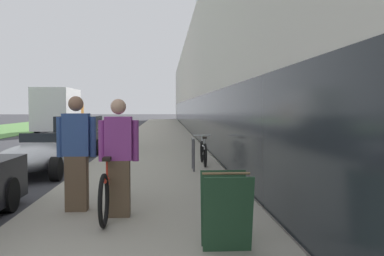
{
  "coord_description": "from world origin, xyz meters",
  "views": [
    {
      "loc": [
        5.63,
        -4.0,
        1.8
      ],
      "look_at": [
        6.74,
        13.97,
        0.93
      ],
      "focal_mm": 40.0,
      "sensor_mm": 36.0,
      "label": 1
    }
  ],
  "objects_px": {
    "person_rider": "(119,158)",
    "vintage_roadster_curbside": "(36,156)",
    "bike_rack_hoop": "(193,151)",
    "parked_sedan_far": "(79,136)",
    "tandem_bicycle": "(112,186)",
    "cruiser_bike_nearest": "(203,152)",
    "sandwich_board_sign": "(226,210)",
    "moving_truck": "(59,111)",
    "person_bystander": "(76,153)"
  },
  "relations": [
    {
      "from": "parked_sedan_far",
      "to": "bike_rack_hoop",
      "type": "bearing_deg",
      "value": -56.25
    },
    {
      "from": "person_bystander",
      "to": "cruiser_bike_nearest",
      "type": "xyz_separation_m",
      "value": [
        2.51,
        5.33,
        -0.56
      ]
    },
    {
      "from": "person_bystander",
      "to": "parked_sedan_far",
      "type": "relative_size",
      "value": 0.45
    },
    {
      "from": "person_rider",
      "to": "vintage_roadster_curbside",
      "type": "distance_m",
      "value": 6.06
    },
    {
      "from": "person_bystander",
      "to": "parked_sedan_far",
      "type": "distance_m",
      "value": 10.78
    },
    {
      "from": "vintage_roadster_curbside",
      "to": "moving_truck",
      "type": "distance_m",
      "value": 19.86
    },
    {
      "from": "tandem_bicycle",
      "to": "cruiser_bike_nearest",
      "type": "relative_size",
      "value": 1.52
    },
    {
      "from": "vintage_roadster_curbside",
      "to": "cruiser_bike_nearest",
      "type": "bearing_deg",
      "value": 4.95
    },
    {
      "from": "person_rider",
      "to": "vintage_roadster_curbside",
      "type": "bearing_deg",
      "value": 117.78
    },
    {
      "from": "vintage_roadster_curbside",
      "to": "moving_truck",
      "type": "relative_size",
      "value": 0.67
    },
    {
      "from": "vintage_roadster_curbside",
      "to": "parked_sedan_far",
      "type": "relative_size",
      "value": 1.07
    },
    {
      "from": "person_bystander",
      "to": "cruiser_bike_nearest",
      "type": "bearing_deg",
      "value": 64.8
    },
    {
      "from": "tandem_bicycle",
      "to": "sandwich_board_sign",
      "type": "distance_m",
      "value": 2.47
    },
    {
      "from": "tandem_bicycle",
      "to": "person_bystander",
      "type": "xyz_separation_m",
      "value": [
        -0.57,
        0.07,
        0.52
      ]
    },
    {
      "from": "cruiser_bike_nearest",
      "to": "sandwich_board_sign",
      "type": "xyz_separation_m",
      "value": [
        -0.38,
        -7.32,
        0.09
      ]
    },
    {
      "from": "tandem_bicycle",
      "to": "sandwich_board_sign",
      "type": "xyz_separation_m",
      "value": [
        1.55,
        -1.92,
        0.05
      ]
    },
    {
      "from": "person_rider",
      "to": "parked_sedan_far",
      "type": "distance_m",
      "value": 11.33
    },
    {
      "from": "sandwich_board_sign",
      "to": "cruiser_bike_nearest",
      "type": "bearing_deg",
      "value": 86.99
    },
    {
      "from": "parked_sedan_far",
      "to": "moving_truck",
      "type": "relative_size",
      "value": 0.62
    },
    {
      "from": "person_rider",
      "to": "person_bystander",
      "type": "height_order",
      "value": "person_bystander"
    },
    {
      "from": "tandem_bicycle",
      "to": "parked_sedan_far",
      "type": "relative_size",
      "value": 0.66
    },
    {
      "from": "bike_rack_hoop",
      "to": "parked_sedan_far",
      "type": "bearing_deg",
      "value": 123.75
    },
    {
      "from": "tandem_bicycle",
      "to": "parked_sedan_far",
      "type": "xyz_separation_m",
      "value": [
        -2.63,
        10.65,
        0.11
      ]
    },
    {
      "from": "bike_rack_hoop",
      "to": "parked_sedan_far",
      "type": "height_order",
      "value": "parked_sedan_far"
    },
    {
      "from": "bike_rack_hoop",
      "to": "cruiser_bike_nearest",
      "type": "bearing_deg",
      "value": 70.83
    },
    {
      "from": "person_bystander",
      "to": "vintage_roadster_curbside",
      "type": "relative_size",
      "value": 0.42
    },
    {
      "from": "cruiser_bike_nearest",
      "to": "vintage_roadster_curbside",
      "type": "height_order",
      "value": "vintage_roadster_curbside"
    },
    {
      "from": "tandem_bicycle",
      "to": "bike_rack_hoop",
      "type": "xyz_separation_m",
      "value": [
        1.57,
        4.36,
        0.12
      ]
    },
    {
      "from": "person_rider",
      "to": "parked_sedan_far",
      "type": "relative_size",
      "value": 0.44
    },
    {
      "from": "person_rider",
      "to": "cruiser_bike_nearest",
      "type": "relative_size",
      "value": 1.02
    },
    {
      "from": "sandwich_board_sign",
      "to": "moving_truck",
      "type": "distance_m",
      "value": 27.62
    },
    {
      "from": "cruiser_bike_nearest",
      "to": "moving_truck",
      "type": "relative_size",
      "value": 0.27
    },
    {
      "from": "person_bystander",
      "to": "bike_rack_hoop",
      "type": "bearing_deg",
      "value": 63.41
    },
    {
      "from": "cruiser_bike_nearest",
      "to": "moving_truck",
      "type": "xyz_separation_m",
      "value": [
        -8.73,
        19.0,
        1.06
      ]
    },
    {
      "from": "bike_rack_hoop",
      "to": "vintage_roadster_curbside",
      "type": "relative_size",
      "value": 0.2
    },
    {
      "from": "parked_sedan_far",
      "to": "cruiser_bike_nearest",
      "type": "bearing_deg",
      "value": -48.96
    },
    {
      "from": "person_rider",
      "to": "vintage_roadster_curbside",
      "type": "relative_size",
      "value": 0.41
    },
    {
      "from": "bike_rack_hoop",
      "to": "sandwich_board_sign",
      "type": "bearing_deg",
      "value": -90.2
    },
    {
      "from": "sandwich_board_sign",
      "to": "vintage_roadster_curbside",
      "type": "distance_m",
      "value": 8.11
    },
    {
      "from": "moving_truck",
      "to": "person_rider",
      "type": "bearing_deg",
      "value": -74.32
    },
    {
      "from": "bike_rack_hoop",
      "to": "person_bystander",
      "type": "bearing_deg",
      "value": -116.59
    },
    {
      "from": "sandwich_board_sign",
      "to": "parked_sedan_far",
      "type": "xyz_separation_m",
      "value": [
        -4.18,
        12.56,
        0.06
      ]
    },
    {
      "from": "person_bystander",
      "to": "vintage_roadster_curbside",
      "type": "xyz_separation_m",
      "value": [
        -2.1,
        4.93,
        -0.6
      ]
    },
    {
      "from": "bike_rack_hoop",
      "to": "sandwich_board_sign",
      "type": "distance_m",
      "value": 6.27
    },
    {
      "from": "vintage_roadster_curbside",
      "to": "person_bystander",
      "type": "bearing_deg",
      "value": -66.94
    },
    {
      "from": "tandem_bicycle",
      "to": "cruiser_bike_nearest",
      "type": "height_order",
      "value": "tandem_bicycle"
    },
    {
      "from": "tandem_bicycle",
      "to": "moving_truck",
      "type": "bearing_deg",
      "value": 105.57
    },
    {
      "from": "sandwich_board_sign",
      "to": "moving_truck",
      "type": "xyz_separation_m",
      "value": [
        -8.35,
        26.31,
        0.97
      ]
    },
    {
      "from": "bike_rack_hoop",
      "to": "cruiser_bike_nearest",
      "type": "xyz_separation_m",
      "value": [
        0.36,
        1.04,
        -0.16
      ]
    },
    {
      "from": "bike_rack_hoop",
      "to": "moving_truck",
      "type": "relative_size",
      "value": 0.13
    }
  ]
}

